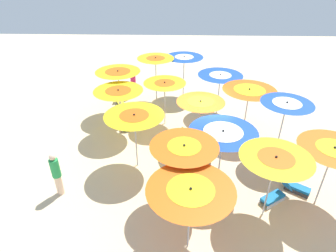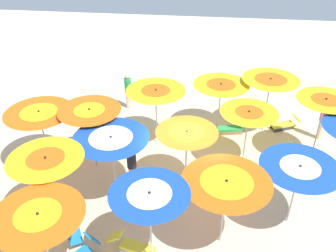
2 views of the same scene
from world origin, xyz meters
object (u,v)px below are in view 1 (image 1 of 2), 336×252
(beach_umbrella_4, at_px, (184,60))
(beach_umbrella_6, at_px, (223,136))
(beachgoer_1, at_px, (133,81))
(beach_umbrella_14, at_px, (118,75))
(beach_umbrella_12, at_px, (134,119))
(lounger_3, at_px, (275,195))
(lounger_0, at_px, (124,123))
(lounger_1, at_px, (187,138))
(beachgoer_2, at_px, (57,174))
(beach_umbrella_0, at_px, (333,154))
(beach_umbrella_10, at_px, (190,196))
(beach_umbrella_3, at_px, (220,78))
(beach_umbrella_13, at_px, (119,95))
(beach_umbrella_1, at_px, (286,108))
(beach_umbrella_11, at_px, (184,150))
(beachgoer_0, at_px, (209,152))
(lounger_2, at_px, (271,161))
(beach_umbrella_9, at_px, (156,61))
(lounger_4, at_px, (120,102))
(beach_umbrella_7, at_px, (200,105))
(beach_umbrella_8, at_px, (165,87))
(lounger_5, at_px, (295,185))
(beach_ball, at_px, (259,92))
(beach_umbrella_2, at_px, (249,93))
(beach_umbrella_5, at_px, (275,163))

(beach_umbrella_4, xyz_separation_m, beach_umbrella_6, (1.15, -7.25, -0.17))
(beachgoer_1, bearing_deg, beach_umbrella_14, 79.87)
(beach_umbrella_12, xyz_separation_m, lounger_3, (4.85, -1.73, -1.85))
(beach_umbrella_12, height_order, lounger_0, beach_umbrella_12)
(beach_umbrella_12, distance_m, lounger_1, 3.20)
(beach_umbrella_14, bearing_deg, beachgoer_2, -100.99)
(beach_umbrella_0, height_order, beach_umbrella_10, beach_umbrella_0)
(beach_umbrella_3, relative_size, beach_umbrella_13, 1.01)
(beach_umbrella_1, xyz_separation_m, beach_umbrella_11, (-3.79, -2.60, -0.13))
(beachgoer_0, bearing_deg, lounger_2, -144.77)
(beach_umbrella_3, bearing_deg, beach_umbrella_0, -67.22)
(beach_umbrella_9, relative_size, beachgoer_2, 1.51)
(beach_umbrella_11, xyz_separation_m, beachgoer_0, (0.96, 1.53, -1.18))
(beach_umbrella_11, distance_m, lounger_4, 7.98)
(beach_umbrella_7, xyz_separation_m, beach_umbrella_12, (-2.44, -1.31, 0.06))
(beach_umbrella_9, bearing_deg, lounger_1, -68.45)
(beach_umbrella_6, xyz_separation_m, beach_umbrella_14, (-4.37, 5.09, 0.10))
(lounger_3, bearing_deg, beachgoer_0, -64.74)
(beach_umbrella_8, bearing_deg, lounger_4, 143.87)
(beach_umbrella_11, relative_size, lounger_5, 2.17)
(beach_umbrella_0, height_order, beach_ball, beach_umbrella_0)
(lounger_4, bearing_deg, beach_umbrella_13, -12.55)
(beachgoer_0, bearing_deg, lounger_1, -48.01)
(beach_umbrella_14, distance_m, beachgoer_2, 6.05)
(beach_umbrella_12, bearing_deg, beach_umbrella_2, 28.25)
(beach_umbrella_1, relative_size, beachgoer_2, 1.53)
(beach_umbrella_8, bearing_deg, lounger_3, -51.99)
(beach_umbrella_10, height_order, beach_umbrella_11, beach_umbrella_11)
(beach_umbrella_3, distance_m, beachgoer_1, 5.05)
(lounger_4, distance_m, beachgoer_1, 1.57)
(lounger_1, bearing_deg, beach_umbrella_0, -5.78)
(beachgoer_0, bearing_deg, beach_umbrella_13, -13.35)
(beach_ball, bearing_deg, lounger_0, -151.80)
(lounger_1, bearing_deg, beach_umbrella_4, 124.76)
(beach_umbrella_14, bearing_deg, lounger_2, -31.65)
(beach_umbrella_11, bearing_deg, beachgoer_0, 57.90)
(beach_umbrella_8, height_order, lounger_5, beach_umbrella_8)
(beach_umbrella_2, xyz_separation_m, lounger_1, (-2.59, -0.79, -1.84))
(beach_umbrella_0, xyz_separation_m, beach_umbrella_3, (-2.60, 6.20, -0.09))
(beach_umbrella_7, distance_m, beach_umbrella_13, 3.60)
(beach_umbrella_11, bearing_deg, beach_umbrella_7, 77.73)
(beach_umbrella_9, relative_size, lounger_5, 2.29)
(beach_umbrella_1, distance_m, beach_umbrella_2, 2.04)
(beach_umbrella_10, relative_size, beach_umbrella_11, 0.95)
(beach_umbrella_4, relative_size, beach_umbrella_10, 1.06)
(beach_umbrella_5, distance_m, beach_umbrella_6, 1.94)
(lounger_4, xyz_separation_m, beachgoer_0, (4.25, -5.48, 0.77))
(beach_umbrella_11, bearing_deg, beach_umbrella_4, 89.05)
(beach_umbrella_8, relative_size, beach_umbrella_12, 0.95)
(beach_umbrella_1, xyz_separation_m, beach_umbrella_10, (-3.66, -4.28, -0.31))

